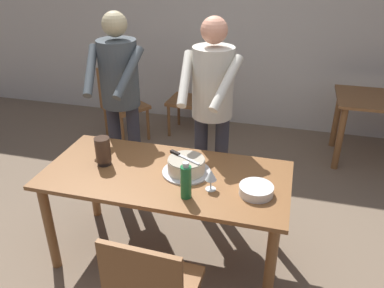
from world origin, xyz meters
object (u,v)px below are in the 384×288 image
at_px(cake_knife, 179,155).
at_px(background_chair_1, 120,104).
at_px(cake_on_platter, 186,166).
at_px(water_bottle, 186,181).
at_px(plate_stack, 256,190).
at_px(person_standing_beside, 120,91).
at_px(wine_glass_near, 211,176).
at_px(person_cutting_cake, 212,101).
at_px(background_chair_0, 193,97).
at_px(main_dining_table, 166,187).
at_px(hurricane_lamp, 103,151).
at_px(background_table, 384,113).

xyz_separation_m(cake_knife, background_chair_1, (-1.23, 1.66, -0.37)).
distance_m(cake_on_platter, water_bottle, 0.30).
relative_size(cake_on_platter, plate_stack, 1.55).
xyz_separation_m(cake_on_platter, cake_knife, (-0.06, 0.03, 0.06)).
bearing_deg(person_standing_beside, water_bottle, -46.81).
bearing_deg(wine_glass_near, person_cutting_cake, 102.32).
distance_m(cake_knife, person_standing_beside, 0.91).
bearing_deg(background_chair_0, plate_stack, -65.78).
relative_size(person_standing_beside, background_chair_1, 1.91).
relative_size(main_dining_table, hurricane_lamp, 8.17).
height_order(main_dining_table, plate_stack, plate_stack).
relative_size(main_dining_table, wine_glass_near, 11.91).
height_order(hurricane_lamp, background_chair_1, hurricane_lamp).
distance_m(water_bottle, person_standing_beside, 1.22).
xyz_separation_m(hurricane_lamp, background_table, (2.22, 2.00, -0.28)).
bearing_deg(background_table, water_bottle, -124.50).
xyz_separation_m(background_table, background_chair_0, (-2.14, 0.18, -0.09)).
bearing_deg(plate_stack, cake_on_platter, 164.92).
distance_m(wine_glass_near, background_table, 2.55).
xyz_separation_m(person_standing_beside, background_chair_1, (-0.55, 1.10, -0.58)).
xyz_separation_m(plate_stack, person_standing_beside, (-1.24, 0.73, 0.30)).
bearing_deg(background_table, plate_stack, -118.06).
bearing_deg(wine_glass_near, background_chair_0, 107.65).
xyz_separation_m(cake_on_platter, person_cutting_cake, (0.05, 0.56, 0.27)).
distance_m(cake_knife, hurricane_lamp, 0.55).
distance_m(plate_stack, background_table, 2.38).
relative_size(main_dining_table, cake_on_platter, 5.04).
distance_m(wine_glass_near, person_cutting_cake, 0.77).
relative_size(main_dining_table, plate_stack, 7.79).
relative_size(background_chair_0, background_chair_1, 1.00).
bearing_deg(background_chair_1, plate_stack, -45.40).
relative_size(plate_stack, background_chair_0, 0.24).
distance_m(wine_glass_near, hurricane_lamp, 0.82).
xyz_separation_m(plate_stack, background_table, (1.11, 2.09, -0.20)).
relative_size(hurricane_lamp, background_chair_0, 0.23).
relative_size(water_bottle, background_table, 0.25).
distance_m(wine_glass_near, person_standing_beside, 1.23).
bearing_deg(background_chair_0, cake_on_platter, -76.28).
bearing_deg(main_dining_table, cake_on_platter, 19.39).
xyz_separation_m(hurricane_lamp, person_cutting_cake, (0.66, 0.60, 0.22)).
bearing_deg(cake_on_platter, background_chair_0, 103.72).
relative_size(main_dining_table, background_chair_1, 1.91).
distance_m(water_bottle, background_table, 2.73).
bearing_deg(background_chair_1, background_chair_0, 30.01).
relative_size(cake_on_platter, water_bottle, 1.36).
relative_size(water_bottle, background_chair_0, 0.28).
bearing_deg(plate_stack, background_chair_0, 114.22).
distance_m(main_dining_table, person_standing_beside, 0.98).
relative_size(cake_on_platter, wine_glass_near, 2.36).
relative_size(cake_knife, plate_stack, 1.13).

